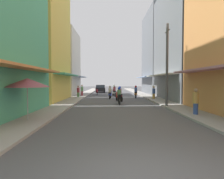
# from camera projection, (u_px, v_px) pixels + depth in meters

# --- Properties ---
(ground_plane) EXTENTS (117.48, 117.48, 0.00)m
(ground_plane) POSITION_uv_depth(u_px,v_px,m) (114.00, 97.00, 26.91)
(ground_plane) COLOR #4C4C4F
(sidewalk_left) EXTENTS (1.84, 61.40, 0.12)m
(sidewalk_left) POSITION_uv_depth(u_px,v_px,m) (80.00, 96.00, 26.83)
(sidewalk_left) COLOR #9E9991
(sidewalk_left) RESTS_ON ground
(sidewalk_right) EXTENTS (1.84, 61.40, 0.12)m
(sidewalk_right) POSITION_uv_depth(u_px,v_px,m) (148.00, 96.00, 26.99)
(sidewalk_right) COLOR #9E9991
(sidewalk_right) RESTS_ON ground
(building_left_mid) EXTENTS (7.05, 8.49, 14.43)m
(building_left_mid) POSITION_uv_depth(u_px,v_px,m) (34.00, 33.00, 20.82)
(building_left_mid) COLOR #EFD159
(building_left_mid) RESTS_ON ground
(building_left_far) EXTENTS (7.05, 8.08, 9.55)m
(building_left_far) POSITION_uv_depth(u_px,v_px,m) (57.00, 64.00, 30.09)
(building_left_far) COLOR silver
(building_left_far) RESTS_ON ground
(building_right_mid) EXTENTS (7.05, 10.85, 12.68)m
(building_right_mid) POSITION_uv_depth(u_px,v_px,m) (191.00, 44.00, 22.41)
(building_right_mid) COLOR slate
(building_right_mid) RESTS_ON ground
(building_right_far) EXTENTS (7.05, 9.70, 13.49)m
(building_right_far) POSITION_uv_depth(u_px,v_px,m) (165.00, 53.00, 32.96)
(building_right_far) COLOR slate
(building_right_far) RESTS_ON ground
(motorbike_blue) EXTENTS (0.55, 1.81, 1.58)m
(motorbike_blue) POSITION_uv_depth(u_px,v_px,m) (110.00, 93.00, 23.87)
(motorbike_blue) COLOR black
(motorbike_blue) RESTS_ON ground
(motorbike_orange) EXTENTS (0.63, 1.79, 1.58)m
(motorbike_orange) POSITION_uv_depth(u_px,v_px,m) (136.00, 92.00, 25.02)
(motorbike_orange) COLOR black
(motorbike_orange) RESTS_ON ground
(motorbike_maroon) EXTENTS (0.55, 1.81, 0.96)m
(motorbike_maroon) POSITION_uv_depth(u_px,v_px,m) (97.00, 92.00, 30.46)
(motorbike_maroon) COLOR black
(motorbike_maroon) RESTS_ON ground
(motorbike_white) EXTENTS (0.62, 1.79, 1.58)m
(motorbike_white) POSITION_uv_depth(u_px,v_px,m) (114.00, 91.00, 27.90)
(motorbike_white) COLOR black
(motorbike_white) RESTS_ON ground
(motorbike_silver) EXTENTS (0.55, 1.81, 1.58)m
(motorbike_silver) POSITION_uv_depth(u_px,v_px,m) (114.00, 88.00, 40.09)
(motorbike_silver) COLOR black
(motorbike_silver) RESTS_ON ground
(motorbike_black) EXTENTS (0.55, 1.81, 1.58)m
(motorbike_black) POSITION_uv_depth(u_px,v_px,m) (119.00, 97.00, 17.95)
(motorbike_black) COLOR black
(motorbike_black) RESTS_ON ground
(motorbike_red) EXTENTS (0.77, 1.73, 1.58)m
(motorbike_red) POSITION_uv_depth(u_px,v_px,m) (119.00, 95.00, 20.91)
(motorbike_red) COLOR black
(motorbike_red) RESTS_ON ground
(parked_car) EXTENTS (1.95, 4.18, 1.45)m
(parked_car) POSITION_uv_depth(u_px,v_px,m) (100.00, 89.00, 37.56)
(parked_car) COLOR black
(parked_car) RESTS_ON ground
(pedestrian_foreground) EXTENTS (0.34, 0.34, 1.62)m
(pedestrian_foreground) POSITION_uv_depth(u_px,v_px,m) (82.00, 91.00, 27.65)
(pedestrian_foreground) COLOR #99333F
(pedestrian_foreground) RESTS_ON ground
(pedestrian_far) EXTENTS (0.34, 0.34, 1.67)m
(pedestrian_far) POSITION_uv_depth(u_px,v_px,m) (196.00, 102.00, 11.83)
(pedestrian_far) COLOR #334C8C
(pedestrian_far) RESTS_ON ground
(pedestrian_midway) EXTENTS (0.44, 0.44, 1.61)m
(pedestrian_midway) POSITION_uv_depth(u_px,v_px,m) (154.00, 92.00, 22.39)
(pedestrian_midway) COLOR #BF8C3F
(pedestrian_midway) RESTS_ON ground
(pedestrian_crossing) EXTENTS (0.34, 0.34, 1.56)m
(pedestrian_crossing) POSITION_uv_depth(u_px,v_px,m) (78.00, 92.00, 24.87)
(pedestrian_crossing) COLOR #598C59
(pedestrian_crossing) RESTS_ON ground
(vendor_umbrella) EXTENTS (2.28, 2.28, 2.24)m
(vendor_umbrella) POSITION_uv_depth(u_px,v_px,m) (27.00, 83.00, 10.04)
(vendor_umbrella) COLOR #99999E
(vendor_umbrella) RESTS_ON ground
(utility_pole) EXTENTS (0.20, 1.20, 6.68)m
(utility_pole) POSITION_uv_depth(u_px,v_px,m) (167.00, 65.00, 15.93)
(utility_pole) COLOR #4C4C4F
(utility_pole) RESTS_ON ground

